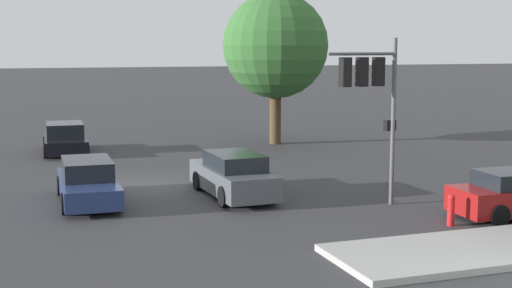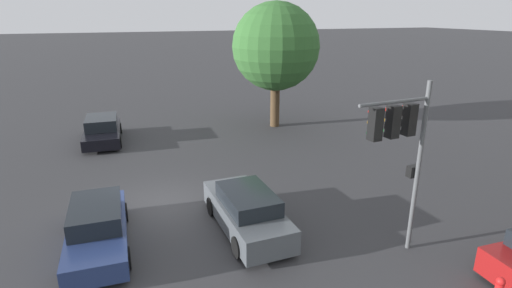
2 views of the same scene
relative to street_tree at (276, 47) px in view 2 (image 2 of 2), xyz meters
name	(u,v)px [view 2 (image 2 of 2)]	position (x,y,z in m)	size (l,w,h in m)	color
ground_plane	(162,205)	(8.95, -8.49, -5.07)	(300.00, 300.00, 0.00)	#333335
street_tree	(276,47)	(0.00, 0.00, 0.00)	(5.41, 5.41, 7.80)	#4C3823
traffic_signal	(399,135)	(14.67, -2.44, -1.25)	(0.70, 2.54, 5.31)	#515456
crossing_car_0	(97,227)	(11.15, -10.76, -4.40)	(4.80, 1.93, 1.40)	navy
crossing_car_1	(102,130)	(-0.37, -10.58, -4.40)	(4.75, 2.18, 1.43)	black
crossing_car_2	(247,211)	(11.85, -6.03, -4.35)	(4.68, 1.94, 1.51)	#4C5156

